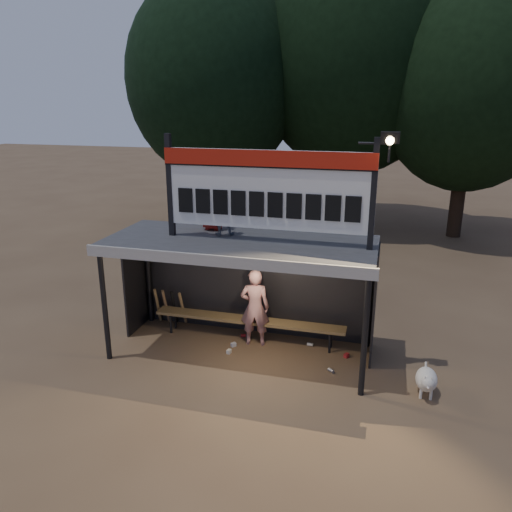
{
  "coord_description": "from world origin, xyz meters",
  "views": [
    {
      "loc": [
        2.6,
        -8.51,
        4.8
      ],
      "look_at": [
        0.2,
        0.4,
        1.9
      ],
      "focal_mm": 35.0,
      "sensor_mm": 36.0,
      "label": 1
    }
  ],
  "objects": [
    {
      "name": "tree_right",
      "position": [
        5.0,
        10.5,
        5.19
      ],
      "size": [
        6.08,
        6.08,
        8.72
      ],
      "color": "black",
      "rests_on": "ground"
    },
    {
      "name": "dugout_shelter",
      "position": [
        0.0,
        0.24,
        1.85
      ],
      "size": [
        5.1,
        2.08,
        2.32
      ],
      "color": "#37373A",
      "rests_on": "ground"
    },
    {
      "name": "bats",
      "position": [
        -1.88,
        0.82,
        0.43
      ],
      "size": [
        0.67,
        0.35,
        0.84
      ],
      "color": "olive",
      "rests_on": "ground"
    },
    {
      "name": "child_a",
      "position": [
        -0.44,
        0.27,
        2.81
      ],
      "size": [
        0.56,
        0.49,
        0.99
      ],
      "primitive_type": "imported",
      "rotation": [
        0.0,
        0.0,
        3.4
      ],
      "color": "slate",
      "rests_on": "dugout_shelter"
    },
    {
      "name": "child_b",
      "position": [
        -0.74,
        0.59,
        2.87
      ],
      "size": [
        0.56,
        0.39,
        1.09
      ],
      "primitive_type": "imported",
      "rotation": [
        0.0,
        0.0,
        3.06
      ],
      "color": "maroon",
      "rests_on": "dugout_shelter"
    },
    {
      "name": "scoreboard_assembly",
      "position": [
        0.56,
        -0.01,
        3.32
      ],
      "size": [
        4.1,
        0.27,
        1.99
      ],
      "color": "black",
      "rests_on": "dugout_shelter"
    },
    {
      "name": "tree_left",
      "position": [
        -4.0,
        10.0,
        5.51
      ],
      "size": [
        6.46,
        6.46,
        9.27
      ],
      "color": "black",
      "rests_on": "ground"
    },
    {
      "name": "bench",
      "position": [
        0.0,
        0.55,
        0.43
      ],
      "size": [
        4.0,
        0.35,
        0.48
      ],
      "color": "olive",
      "rests_on": "ground"
    },
    {
      "name": "ground",
      "position": [
        0.0,
        0.0,
        0.0
      ],
      "size": [
        80.0,
        80.0,
        0.0
      ],
      "primitive_type": "plane",
      "color": "brown",
      "rests_on": "ground"
    },
    {
      "name": "litter",
      "position": [
        0.76,
        0.22,
        0.04
      ],
      "size": [
        2.38,
        1.06,
        0.08
      ],
      "color": "#A91D1F",
      "rests_on": "ground"
    },
    {
      "name": "dog",
      "position": [
        3.46,
        -0.62,
        0.28
      ],
      "size": [
        0.36,
        0.81,
        0.49
      ],
      "color": "white",
      "rests_on": "ground"
    },
    {
      "name": "player",
      "position": [
        0.17,
        0.42,
        0.81
      ],
      "size": [
        0.64,
        0.47,
        1.62
      ],
      "primitive_type": "imported",
      "rotation": [
        0.0,
        0.0,
        3.29
      ],
      "color": "silver",
      "rests_on": "ground"
    },
    {
      "name": "tree_mid",
      "position": [
        1.0,
        11.5,
        6.17
      ],
      "size": [
        7.22,
        7.22,
        10.36
      ],
      "color": "black",
      "rests_on": "ground"
    }
  ]
}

